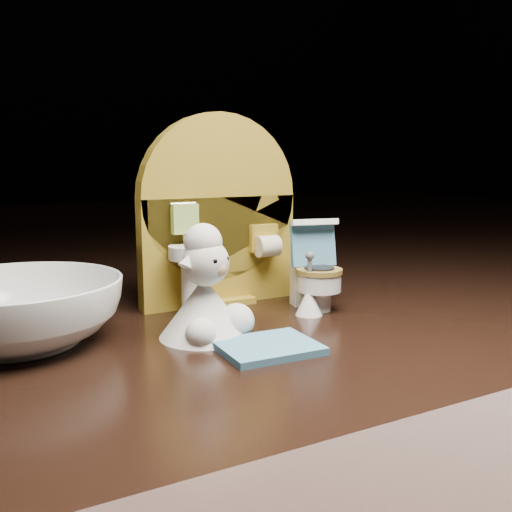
# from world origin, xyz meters

# --- Properties ---
(backdrop_panel) EXTENTS (0.13, 0.05, 0.15)m
(backdrop_panel) POSITION_xyz_m (-0.00, 0.06, 0.07)
(backdrop_panel) COLOR olive
(backdrop_panel) RESTS_ON ground
(toy_toilet) EXTENTS (0.04, 0.05, 0.07)m
(toy_toilet) POSITION_xyz_m (0.06, 0.01, 0.03)
(toy_toilet) COLOR white
(toy_toilet) RESTS_ON ground
(bath_mat) EXTENTS (0.06, 0.05, 0.00)m
(bath_mat) POSITION_xyz_m (-0.02, -0.06, 0.00)
(bath_mat) COLOR teal
(bath_mat) RESTS_ON ground
(toilet_brush) EXTENTS (0.02, 0.02, 0.05)m
(toilet_brush) POSITION_xyz_m (0.04, -0.00, 0.01)
(toilet_brush) COLOR white
(toilet_brush) RESTS_ON ground
(plush_lamb) EXTENTS (0.06, 0.06, 0.08)m
(plush_lamb) POSITION_xyz_m (-0.05, -0.01, 0.03)
(plush_lamb) COLOR silver
(plush_lamb) RESTS_ON ground
(ceramic_bowl) EXTENTS (0.17, 0.17, 0.04)m
(ceramic_bowl) POSITION_xyz_m (-0.16, 0.03, 0.02)
(ceramic_bowl) COLOR white
(ceramic_bowl) RESTS_ON ground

